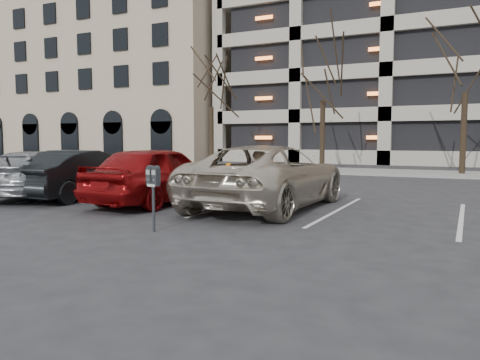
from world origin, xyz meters
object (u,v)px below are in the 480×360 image
(car_dark, at_px, (83,174))
(parking_meter, at_px, (153,182))
(car_silver, at_px, (41,174))
(tree_c, at_px, (467,41))
(car_red, at_px, (158,174))
(tree_a, at_px, (211,69))
(tree_b, at_px, (324,56))
(suv_silver, at_px, (268,176))

(car_dark, bearing_deg, parking_meter, 145.46)
(car_dark, distance_m, car_silver, 1.48)
(car_dark, bearing_deg, car_silver, 10.42)
(tree_c, bearing_deg, parking_meter, -105.95)
(car_red, distance_m, car_silver, 4.19)
(tree_a, bearing_deg, car_red, -65.64)
(tree_b, xyz_separation_m, car_red, (-0.41, -14.55, -5.47))
(tree_b, bearing_deg, suv_silver, -79.35)
(tree_b, height_order, car_dark, tree_b)
(car_silver, bearing_deg, parking_meter, 132.54)
(tree_b, bearing_deg, car_red, -91.62)
(tree_c, xyz_separation_m, car_silver, (-11.59, -14.90, -5.73))
(car_red, xyz_separation_m, car_dark, (-2.73, -0.05, -0.08))
(parking_meter, xyz_separation_m, car_silver, (-6.48, 2.97, -0.25))
(car_red, bearing_deg, parking_meter, 126.08)
(tree_a, height_order, car_silver, tree_a)
(tree_a, xyz_separation_m, car_dark, (3.86, -14.59, -5.30))
(tree_c, bearing_deg, car_red, -117.00)
(tree_b, bearing_deg, parking_meter, -83.96)
(suv_silver, distance_m, car_dark, 5.79)
(suv_silver, xyz_separation_m, car_silver, (-7.20, -1.01, -0.10))
(tree_b, bearing_deg, tree_c, 0.00)
(car_red, bearing_deg, suv_silver, -166.37)
(car_dark, bearing_deg, suv_silver, -174.48)
(parking_meter, bearing_deg, car_silver, 169.62)
(car_silver, bearing_deg, car_dark, 169.07)
(parking_meter, xyz_separation_m, car_dark, (-5.03, 3.28, -0.23))
(car_dark, bearing_deg, car_red, 179.50)
(tree_c, bearing_deg, suv_silver, -107.54)
(tree_c, height_order, parking_meter, tree_c)
(tree_c, bearing_deg, tree_a, 180.00)
(car_red, bearing_deg, car_dark, 2.30)
(car_red, relative_size, car_silver, 0.97)
(tree_a, bearing_deg, car_dark, -75.18)
(tree_a, distance_m, car_silver, 16.00)
(parking_meter, height_order, suv_silver, suv_silver)
(tree_b, height_order, parking_meter, tree_b)
(tree_b, distance_m, car_red, 15.55)
(tree_b, distance_m, car_dark, 15.93)
(car_red, relative_size, car_dark, 1.07)
(tree_c, xyz_separation_m, car_dark, (-10.14, -14.59, -5.72))
(tree_c, height_order, car_dark, tree_c)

